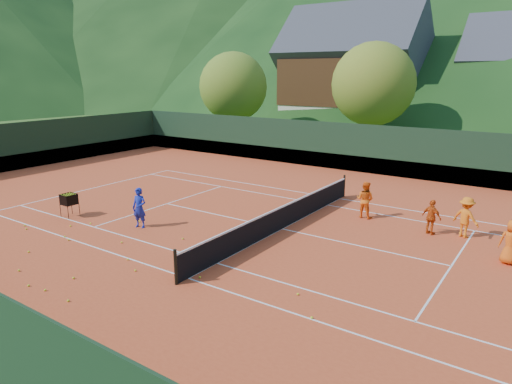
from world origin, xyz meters
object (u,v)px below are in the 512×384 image
Objects in this scene: ball_hopper at (69,200)px; chalet_left at (352,77)px; student_b at (432,217)px; coach at (139,208)px; student_c at (511,242)px; tennis_net at (282,217)px; student_a at (365,200)px; student_d at (466,217)px.

chalet_left is at bearing 92.64° from ball_hopper.
coach is at bearing 51.13° from student_b.
coach is at bearing -81.10° from chalet_left.
student_c is at bearing 17.17° from ball_hopper.
tennis_net is 9.25m from ball_hopper.
ball_hopper is at bearing 177.13° from coach.
coach is 5.71m from tennis_net.
student_c is 1.50× the size of ball_hopper.
chalet_left is at bearing -62.42° from student_a.
student_c is (2.85, -1.45, 0.06)m from student_b.
student_b is at bearing 41.02° from student_d.
student_b is at bearing -32.90° from student_c.
coach is 12.62m from student_d.
chalet_left is at bearing -37.95° from student_d.
student_a is 1.15× the size of student_b.
coach reaches higher than student_a.
tennis_net reaches higher than ball_hopper.
student_d is (4.04, -0.17, -0.01)m from student_a.
chalet_left reaches higher than student_a.
tennis_net is at bearing 60.18° from student_a.
student_a is 12.73m from ball_hopper.
chalet_left reaches higher than student_d.
student_a is (6.96, 6.35, -0.02)m from coach.
chalet_left is (-15.04, 27.29, 4.94)m from student_b.
coach is 1.09× the size of student_c.
student_a is 3.94m from tennis_net.
tennis_net is (4.82, 3.05, -0.31)m from coach.
student_d is (11.00, 6.18, -0.03)m from coach.
student_b is at bearing -61.14° from chalet_left.
student_d is 6.93m from tennis_net.
student_d is at bearing 15.00° from coach.
student_a is at bearing 18.60° from student_d.
student_c is at bearing 163.65° from student_a.
coach is at bearing -147.68° from tennis_net.
student_b is 3.20m from student_c.
student_b is 5.73m from tennis_net.
student_d is at bearing -53.40° from student_c.
student_c is at bearing -58.10° from chalet_left.
chalet_left is (-17.89, 28.74, 4.88)m from student_c.
student_b is (2.90, -0.58, -0.10)m from student_a.
student_b is at bearing 28.28° from tennis_net.
student_c is 34.20m from chalet_left.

